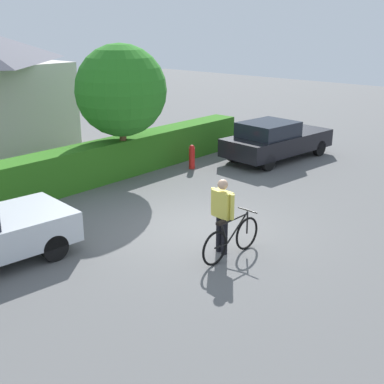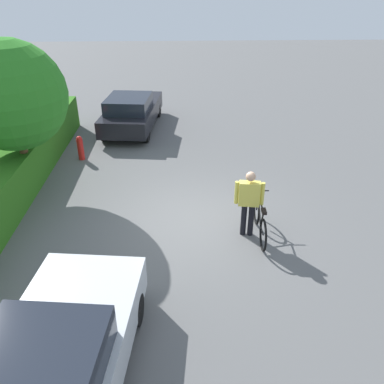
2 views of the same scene
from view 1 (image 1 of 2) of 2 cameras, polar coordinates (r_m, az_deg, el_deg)
name	(u,v)px [view 1 (image 1 of 2)]	position (r m, az deg, el deg)	size (l,w,h in m)	color
ground_plane	(196,228)	(12.22, 0.43, -4.03)	(60.00, 60.00, 0.00)	#5B5B5B
hedge_row	(75,168)	(15.31, -12.94, 2.59)	(14.34, 0.90, 1.20)	#2D6C19
parked_car_far	(276,140)	(18.33, 9.34, 5.79)	(4.47, 2.21, 1.39)	black
bicycle	(231,239)	(10.65, 4.43, -5.29)	(1.78, 0.50, 0.91)	black
person_rider	(222,211)	(10.63, 3.41, -2.09)	(0.27, 0.66, 1.63)	black
tree_kerbside	(121,91)	(15.69, -7.97, 11.18)	(2.76, 2.76, 4.10)	brown
fire_hydrant	(192,157)	(16.97, -0.01, 3.99)	(0.20, 0.20, 0.81)	red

